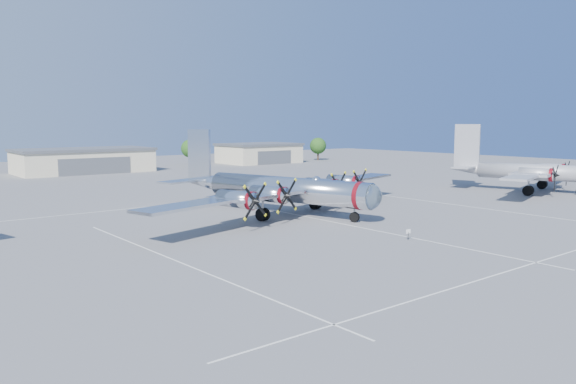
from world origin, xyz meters
TOP-DOWN VIEW (x-y plane):
  - ground at (0.00, 0.00)m, footprint 260.00×260.00m
  - parking_lines at (0.00, -1.75)m, footprint 60.00×50.08m
  - hangar_center at (0.00, 81.96)m, footprint 28.60×14.60m
  - hangar_east at (48.00, 81.96)m, footprint 20.60×14.60m
  - tree_east at (30.00, 88.00)m, footprint 4.80×4.80m
  - tree_far_east at (68.00, 80.00)m, footprint 4.80×4.80m
  - main_bomber_b29 at (-0.96, 10.26)m, footprint 52.32×42.05m
  - twin_engine_east at (43.49, 2.31)m, footprint 39.49×33.06m
  - info_placard at (-1.06, -10.06)m, footprint 0.54×0.10m

SIDE VIEW (x-z plane):
  - ground at x=0.00m, z-range 0.00..0.00m
  - main_bomber_b29 at x=-0.96m, z-range -5.07..5.07m
  - twin_engine_east at x=43.49m, z-range -5.38..5.38m
  - parking_lines at x=0.00m, z-range 0.00..0.01m
  - info_placard at x=-1.06m, z-range 0.21..1.23m
  - hangar_center at x=0.00m, z-range 0.01..5.41m
  - hangar_east at x=48.00m, z-range 0.01..5.41m
  - tree_east at x=30.00m, z-range 0.90..7.54m
  - tree_far_east at x=68.00m, z-range 0.90..7.54m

